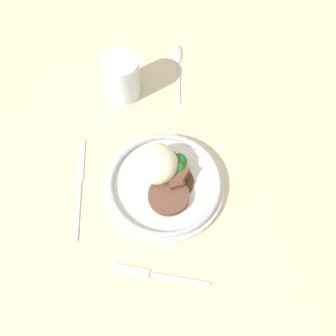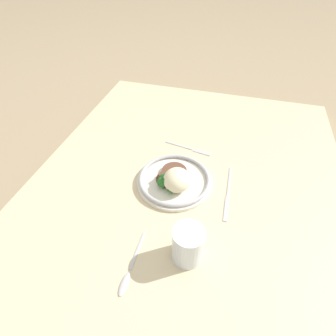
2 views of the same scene
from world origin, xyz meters
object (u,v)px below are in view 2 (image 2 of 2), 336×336
juice_glass (188,246)px  fork (192,149)px  knife (228,194)px  spoon (128,275)px  plate (174,180)px

juice_glass → fork: bearing=-170.3°
knife → spoon: size_ratio=1.30×
juice_glass → knife: bearing=161.2°
knife → spoon: spoon is taller
juice_glass → spoon: size_ratio=0.60×
fork → knife: size_ratio=0.79×
fork → spoon: bearing=-86.0°
fork → plate: bearing=-86.4°
knife → juice_glass: bearing=-20.3°
fork → spoon: spoon is taller
knife → plate: bearing=-90.6°
plate → juice_glass: bearing=22.0°
plate → spoon: plate is taller
plate → knife: bearing=90.8°
fork → knife: same height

